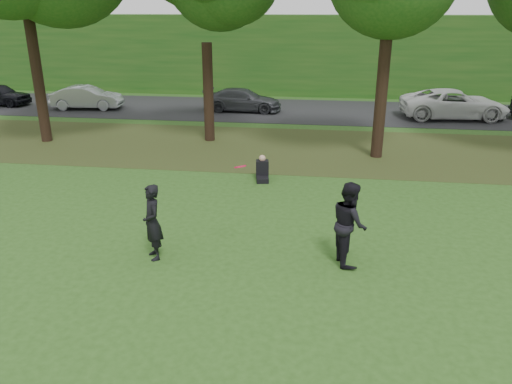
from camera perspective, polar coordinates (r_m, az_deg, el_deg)
ground at (r=9.02m, az=-6.41°, el=-17.30°), size 120.00×120.00×0.00m
leaf_litter at (r=20.72m, az=2.29°, el=5.05°), size 60.00×7.00×0.01m
street at (r=28.49m, az=3.92°, el=9.30°), size 70.00×7.00×0.02m
far_hedge at (r=34.07m, az=4.80°, el=15.34°), size 70.00×3.00×5.00m
player_left at (r=11.60m, az=-11.76°, el=-3.41°), size 0.72×0.78×1.79m
player_right at (r=11.34m, az=10.62°, el=-3.53°), size 0.93×1.09×1.93m
parked_cars at (r=27.46m, az=7.87°, el=10.23°), size 34.99×2.85×1.49m
frisbee at (r=10.88m, az=-1.83°, el=2.92°), size 0.36×0.35×0.13m
seated_person at (r=16.81m, az=0.73°, el=2.47°), size 0.52×0.79×0.83m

